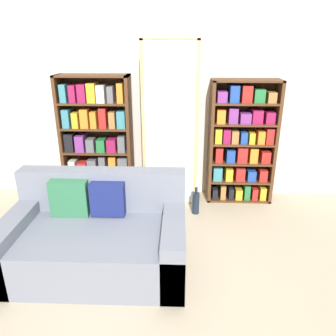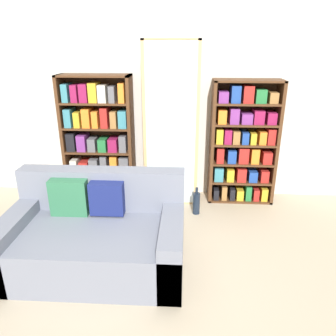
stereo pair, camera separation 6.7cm
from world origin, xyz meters
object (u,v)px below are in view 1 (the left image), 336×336
object	(u,v)px
bookshelf_left	(97,141)
bookshelf_right	(242,143)
wine_bottle	(196,203)
couch	(97,237)
display_cabinet	(170,125)

from	to	relation	value
bookshelf_left	bookshelf_right	size ratio (longest dim) A/B	1.03
bookshelf_right	wine_bottle	bearing A→B (deg)	-142.64
couch	display_cabinet	size ratio (longest dim) A/B	0.81
couch	display_cabinet	bearing A→B (deg)	65.95
wine_bottle	couch	bearing A→B (deg)	-134.00
wine_bottle	display_cabinet	bearing A→B (deg)	127.45
display_cabinet	bookshelf_left	bearing A→B (deg)	179.03
display_cabinet	bookshelf_right	bearing A→B (deg)	1.02
couch	bookshelf_left	size ratio (longest dim) A/B	1.01
bookshelf_left	display_cabinet	world-z (taller)	display_cabinet
couch	bookshelf_left	xyz separation A→B (m)	(-0.31, 1.45, 0.51)
display_cabinet	wine_bottle	world-z (taller)	display_cabinet
bookshelf_left	display_cabinet	distance (m)	0.97
couch	bookshelf_right	bearing A→B (deg)	43.02
bookshelf_right	wine_bottle	distance (m)	0.97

